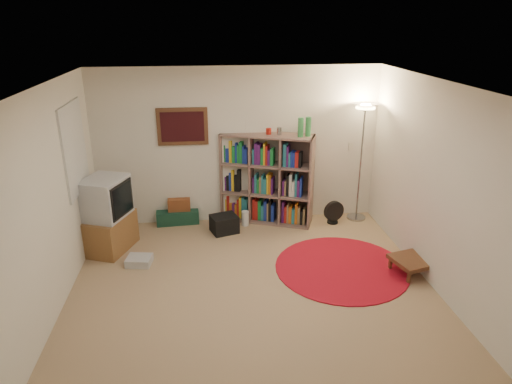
# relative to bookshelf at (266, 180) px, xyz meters

# --- Properties ---
(room) EXTENTS (4.54, 4.54, 2.54)m
(room) POSITION_rel_bookshelf_xyz_m (-0.49, -2.09, 0.55)
(room) COLOR #9C7D5B
(room) RESTS_ON ground
(bookshelf) EXTENTS (1.52, 0.92, 1.76)m
(bookshelf) POSITION_rel_bookshelf_xyz_m (0.00, 0.00, 0.00)
(bookshelf) COLOR #795950
(bookshelf) RESTS_ON ground
(floor_lamp) EXTENTS (0.40, 0.40, 1.93)m
(floor_lamp) POSITION_rel_bookshelf_xyz_m (1.53, -0.11, 0.89)
(floor_lamp) COLOR gray
(floor_lamp) RESTS_ON ground
(floor_fan) EXTENTS (0.34, 0.22, 0.39)m
(floor_fan) POSITION_rel_bookshelf_xyz_m (1.09, -0.26, -0.52)
(floor_fan) COLOR black
(floor_fan) RESTS_ON ground
(tv_stand) EXTENTS (0.75, 0.88, 1.09)m
(tv_stand) POSITION_rel_bookshelf_xyz_m (-2.38, -0.76, -0.19)
(tv_stand) COLOR brown
(tv_stand) RESTS_ON ground
(dvd_box) EXTENTS (0.37, 0.32, 0.11)m
(dvd_box) POSITION_rel_bookshelf_xyz_m (-1.92, -1.26, -0.66)
(dvd_box) COLOR #B6B6BB
(dvd_box) RESTS_ON ground
(suitcase) EXTENTS (0.71, 0.48, 0.22)m
(suitcase) POSITION_rel_bookshelf_xyz_m (-1.45, 0.13, -0.60)
(suitcase) COLOR #143728
(suitcase) RESTS_ON ground
(wicker_basket) EXTENTS (0.36, 0.26, 0.20)m
(wicker_basket) POSITION_rel_bookshelf_xyz_m (-1.42, 0.11, -0.39)
(wicker_basket) COLOR brown
(wicker_basket) RESTS_ON suitcase
(duffel_bag) EXTENTS (0.48, 0.43, 0.27)m
(duffel_bag) POSITION_rel_bookshelf_xyz_m (-0.71, -0.38, -0.58)
(duffel_bag) COLOR black
(duffel_bag) RESTS_ON ground
(paper_towel) EXTENTS (0.15, 0.15, 0.24)m
(paper_towel) POSITION_rel_bookshelf_xyz_m (-0.36, -0.17, -0.59)
(paper_towel) COLOR white
(paper_towel) RESTS_ON ground
(red_rug) EXTENTS (1.79, 1.79, 0.02)m
(red_rug) POSITION_rel_bookshelf_xyz_m (0.81, -1.68, -0.70)
(red_rug) COLOR maroon
(red_rug) RESTS_ON ground
(side_table) EXTENTS (0.58, 0.58, 0.22)m
(side_table) POSITION_rel_bookshelf_xyz_m (1.68, -1.92, -0.53)
(side_table) COLOR #462818
(side_table) RESTS_ON ground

